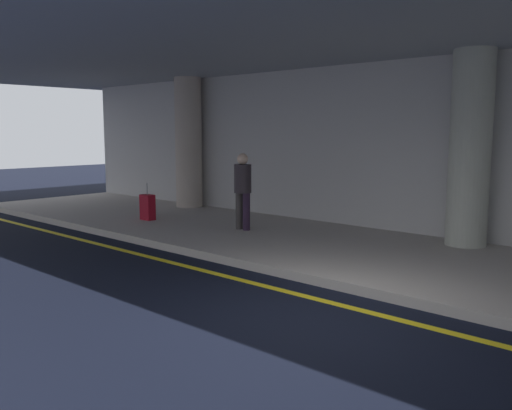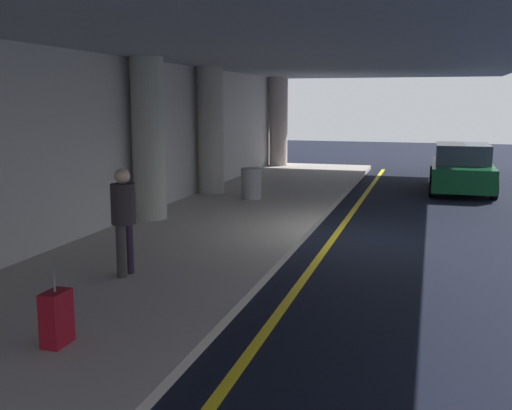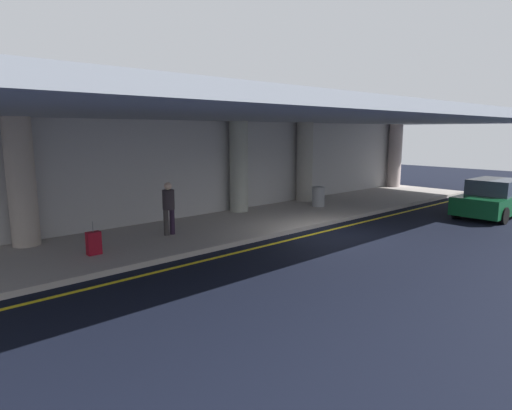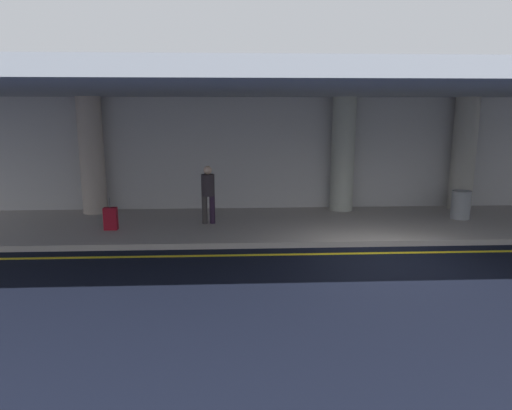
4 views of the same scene
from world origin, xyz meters
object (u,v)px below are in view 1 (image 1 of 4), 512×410
support_column_left_mid (470,149)px  suitcase_upright_primary (148,207)px  traveler_with_luggage (243,186)px  support_column_far_left (189,143)px

support_column_left_mid → suitcase_upright_primary: (-6.93, -2.27, -1.51)m
suitcase_upright_primary → traveler_with_luggage: bearing=-0.6°
support_column_far_left → support_column_left_mid: size_ratio=1.00×
support_column_left_mid → traveler_with_luggage: (-4.28, -1.67, -0.86)m
support_column_far_left → suitcase_upright_primary: support_column_far_left is taller
support_column_far_left → support_column_left_mid: (8.00, 0.00, 0.00)m
support_column_far_left → traveler_with_luggage: size_ratio=2.17×
suitcase_upright_primary → support_column_left_mid: bearing=4.9°
support_column_far_left → traveler_with_luggage: support_column_far_left is taller
support_column_far_left → traveler_with_luggage: (3.72, -1.67, -0.86)m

